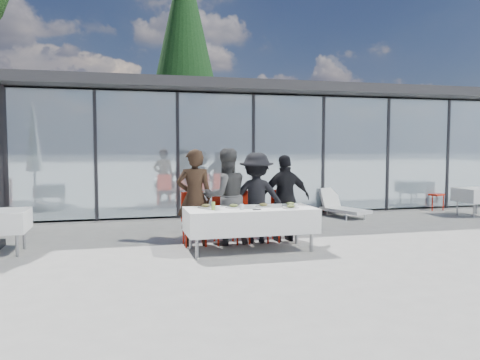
% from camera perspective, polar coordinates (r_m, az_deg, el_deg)
% --- Properties ---
extents(ground, '(90.00, 90.00, 0.00)m').
position_cam_1_polar(ground, '(8.11, 2.43, -8.86)').
color(ground, gray).
rests_on(ground, ground).
extents(pavilion, '(14.80, 8.80, 3.44)m').
position_cam_1_polar(pavilion, '(16.31, 0.90, 5.20)').
color(pavilion, gray).
rests_on(pavilion, ground).
extents(treeline, '(62.50, 2.00, 4.40)m').
position_cam_1_polar(treeline, '(35.57, -13.94, 4.52)').
color(treeline, '#173812').
rests_on(treeline, ground).
extents(dining_table, '(2.26, 0.96, 0.75)m').
position_cam_1_polar(dining_table, '(8.19, 1.27, -4.90)').
color(dining_table, white).
rests_on(dining_table, ground).
extents(diner_a, '(0.71, 0.71, 1.77)m').
position_cam_1_polar(diner_a, '(8.58, -5.58, -2.16)').
color(diner_a, black).
rests_on(diner_a, ground).
extents(diner_chair_a, '(0.44, 0.44, 0.97)m').
position_cam_1_polar(diner_chair_a, '(8.73, -5.67, -4.36)').
color(diner_chair_a, red).
rests_on(diner_chair_a, ground).
extents(diner_b, '(0.97, 0.97, 1.79)m').
position_cam_1_polar(diner_b, '(8.69, -1.72, -2.02)').
color(diner_b, '#454545').
rests_on(diner_b, ground).
extents(diner_chair_b, '(0.44, 0.44, 0.97)m').
position_cam_1_polar(diner_chair_b, '(8.84, -1.88, -4.24)').
color(diner_chair_b, red).
rests_on(diner_chair_b, ground).
extents(diner_c, '(1.36, 1.36, 1.71)m').
position_cam_1_polar(diner_c, '(8.84, 2.02, -2.18)').
color(diner_c, black).
rests_on(diner_c, ground).
extents(diner_chair_c, '(0.44, 0.44, 0.97)m').
position_cam_1_polar(diner_chair_c, '(8.98, 1.82, -4.11)').
color(diner_chair_c, red).
rests_on(diner_chair_c, ground).
extents(diner_d, '(0.98, 0.98, 1.66)m').
position_cam_1_polar(diner_d, '(9.02, 5.56, -2.20)').
color(diner_d, black).
rests_on(diner_d, ground).
extents(diner_chair_d, '(0.44, 0.44, 0.97)m').
position_cam_1_polar(diner_chair_d, '(9.16, 5.31, -3.96)').
color(diner_chair_d, red).
rests_on(diner_chair_d, ground).
extents(plate_a, '(0.29, 0.29, 0.07)m').
position_cam_1_polar(plate_a, '(8.21, -4.20, -3.22)').
color(plate_a, silver).
rests_on(plate_a, dining_table).
extents(plate_b, '(0.29, 0.29, 0.07)m').
position_cam_1_polar(plate_b, '(8.19, -0.77, -3.23)').
color(plate_b, silver).
rests_on(plate_b, dining_table).
extents(plate_c, '(0.29, 0.29, 0.07)m').
position_cam_1_polar(plate_c, '(8.32, 2.88, -3.12)').
color(plate_c, silver).
rests_on(plate_c, dining_table).
extents(plate_d, '(0.29, 0.29, 0.07)m').
position_cam_1_polar(plate_d, '(8.51, 6.16, -2.98)').
color(plate_d, silver).
rests_on(plate_d, dining_table).
extents(plate_extra, '(0.29, 0.29, 0.07)m').
position_cam_1_polar(plate_extra, '(8.15, 6.22, -3.29)').
color(plate_extra, silver).
rests_on(plate_extra, dining_table).
extents(juice_bottle, '(0.06, 0.06, 0.14)m').
position_cam_1_polar(juice_bottle, '(7.90, -3.28, -3.17)').
color(juice_bottle, '#8AAA46').
rests_on(juice_bottle, dining_table).
extents(drinking_glasses, '(0.07, 0.07, 0.10)m').
position_cam_1_polar(drinking_glasses, '(7.92, 0.22, -3.29)').
color(drinking_glasses, silver).
rests_on(drinking_glasses, dining_table).
extents(folded_eyeglasses, '(0.14, 0.03, 0.01)m').
position_cam_1_polar(folded_eyeglasses, '(7.90, 2.06, -3.62)').
color(folded_eyeglasses, black).
rests_on(folded_eyeglasses, dining_table).
extents(spare_table_left, '(0.86, 0.86, 0.74)m').
position_cam_1_polar(spare_table_left, '(8.90, -27.14, -4.51)').
color(spare_table_left, white).
rests_on(spare_table_left, ground).
extents(spare_table_right, '(0.86, 0.86, 0.74)m').
position_cam_1_polar(spare_table_right, '(13.69, 26.79, -1.67)').
color(spare_table_right, white).
rests_on(spare_table_right, ground).
extents(spare_chair_a, '(0.58, 0.58, 0.97)m').
position_cam_1_polar(spare_chair_a, '(14.64, 22.27, -1.26)').
color(spare_chair_a, red).
rests_on(spare_chair_a, ground).
extents(spare_chair_b, '(0.44, 0.44, 0.97)m').
position_cam_1_polar(spare_chair_b, '(14.01, 18.06, -1.38)').
color(spare_chair_b, red).
rests_on(spare_chair_b, ground).
extents(lounger, '(1.03, 1.46, 0.72)m').
position_cam_1_polar(lounger, '(12.53, 12.16, -3.18)').
color(lounger, silver).
rests_on(lounger, ground).
extents(conifer_tree, '(4.00, 4.00, 10.50)m').
position_cam_1_polar(conifer_tree, '(21.17, -6.75, 15.36)').
color(conifer_tree, '#382316').
rests_on(conifer_tree, ground).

